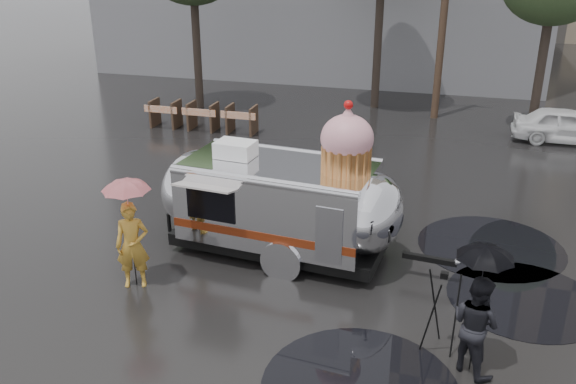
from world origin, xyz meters
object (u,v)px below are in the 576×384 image
(airstream_trailer, at_px, (283,199))
(tripod, at_px, (441,304))
(person_left, at_px, (132,245))
(person_right, at_px, (476,325))

(airstream_trailer, bearing_deg, tripod, -31.39)
(person_left, height_order, tripod, person_left)
(airstream_trailer, xyz_separation_m, person_right, (4.06, -3.01, -0.43))
(airstream_trailer, height_order, person_left, airstream_trailer)
(airstream_trailer, bearing_deg, person_left, -133.69)
(person_right, bearing_deg, person_left, 31.95)
(airstream_trailer, relative_size, person_right, 3.95)
(person_left, bearing_deg, person_right, -30.34)
(person_right, xyz_separation_m, tripod, (-0.55, 0.40, 0.03))
(person_left, relative_size, person_right, 1.04)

